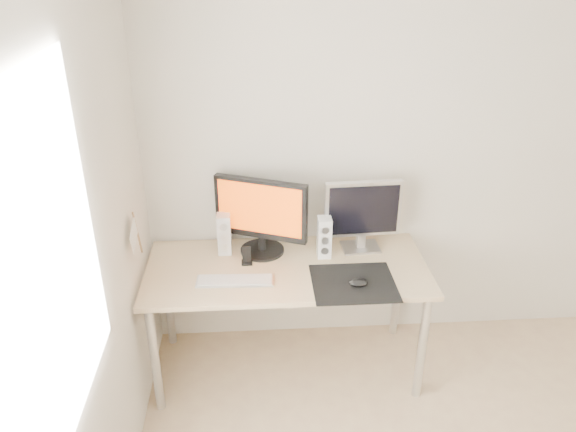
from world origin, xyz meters
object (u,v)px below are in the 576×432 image
speaker_right (324,237)px  phone_dock (247,258)px  desk (287,278)px  main_monitor (261,214)px  mouse (358,283)px  keyboard (235,280)px  second_monitor (363,213)px  speaker_left (224,234)px

speaker_right → phone_dock: 0.46m
desk → main_monitor: size_ratio=3.04×
mouse → desk: mouse is taller
mouse → speaker_right: (-0.15, 0.33, 0.10)m
speaker_right → keyboard: bearing=-154.7°
main_monitor → second_monitor: bearing=0.4°
mouse → keyboard: mouse is taller
desk → second_monitor: (0.45, 0.18, 0.32)m
keyboard → phone_dock: size_ratio=3.83×
mouse → keyboard: size_ratio=0.24×
desk → speaker_left: size_ratio=6.50×
main_monitor → phone_dock: 0.27m
desk → second_monitor: bearing=21.6°
mouse → phone_dock: (-0.60, 0.27, 0.01)m
speaker_left → speaker_right: 0.58m
mouse → desk: bearing=149.1°
phone_dock → desk: bearing=-12.7°
keyboard → main_monitor: bearing=63.6°
keyboard → speaker_right: bearing=25.3°
desk → phone_dock: bearing=167.3°
mouse → speaker_left: size_ratio=0.41×
main_monitor → speaker_right: bearing=-10.3°
mouse → desk: size_ratio=0.06×
desk → speaker_right: speaker_right is taller
second_monitor → main_monitor: bearing=-179.6°
speaker_left → keyboard: (0.06, -0.32, -0.12)m
desk → main_monitor: 0.40m
main_monitor → phone_dock: main_monitor is taller
speaker_left → speaker_right: (0.58, -0.08, 0.00)m
mouse → keyboard: (-0.66, 0.09, -0.01)m
second_monitor → desk: bearing=-158.4°
second_monitor → keyboard: (-0.75, -0.31, -0.23)m
mouse → speaker_right: 0.38m
phone_dock → second_monitor: bearing=10.7°
speaker_right → main_monitor: bearing=169.7°
speaker_right → keyboard: size_ratio=0.58×
phone_dock → speaker_left: bearing=133.0°
main_monitor → second_monitor: size_ratio=1.17×
mouse → phone_dock: size_ratio=0.90×
second_monitor → phone_dock: (-0.68, -0.13, -0.21)m
keyboard → mouse: bearing=-7.6°
speaker_right → desk: bearing=-153.8°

